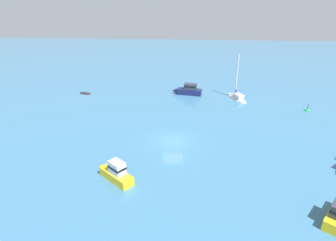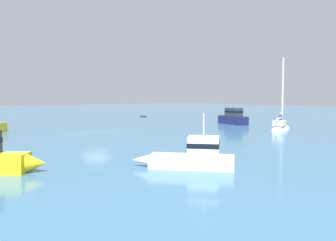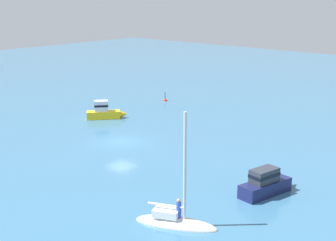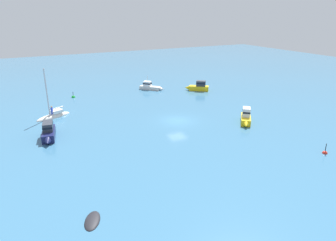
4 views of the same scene
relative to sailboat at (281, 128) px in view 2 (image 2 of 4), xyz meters
The scene contains 5 objects.
ground_plane 18.54m from the sailboat, 57.75° to the left, with size 160.00×160.00×0.00m, color teal.
sailboat is the anchor object (origin of this frame).
powerboat 8.41m from the sailboat, 11.34° to the right, with size 5.38×2.14×1.99m.
skiff 26.51m from the sailboat, ahead, with size 2.65×2.00×0.38m.
cabin_cruiser_2 21.71m from the sailboat, 114.30° to the left, with size 4.51×4.23×2.78m.
Camera 2 is at (-32.58, 16.08, 3.75)m, focal length 39.44 mm.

